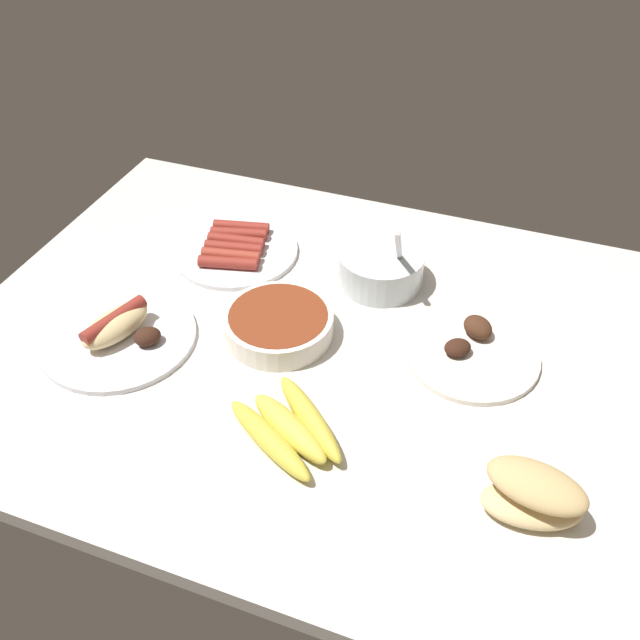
% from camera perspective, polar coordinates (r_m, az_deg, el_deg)
% --- Properties ---
extents(ground_plane, '(1.20, 0.90, 0.03)m').
position_cam_1_polar(ground_plane, '(1.17, 0.02, -2.28)').
color(ground_plane, silver).
extents(bowl_chili, '(0.18, 0.18, 0.04)m').
position_cam_1_polar(bowl_chili, '(1.15, -3.41, -0.28)').
color(bowl_chili, white).
rests_on(bowl_chili, ground_plane).
extents(plate_sausages, '(0.24, 0.24, 0.03)m').
position_cam_1_polar(plate_sausages, '(1.35, -6.95, 5.83)').
color(plate_sausages, white).
rests_on(plate_sausages, ground_plane).
extents(plate_grilled_meat, '(0.22, 0.22, 0.04)m').
position_cam_1_polar(plate_grilled_meat, '(1.15, 12.30, -2.49)').
color(plate_grilled_meat, white).
rests_on(plate_grilled_meat, ground_plane).
extents(plate_hotdog_assembled, '(0.26, 0.26, 0.06)m').
position_cam_1_polar(plate_hotdog_assembled, '(1.19, -16.17, -0.99)').
color(plate_hotdog_assembled, white).
rests_on(plate_hotdog_assembled, ground_plane).
extents(banana_bunch, '(0.21, 0.19, 0.04)m').
position_cam_1_polar(banana_bunch, '(1.00, -2.46, -8.81)').
color(banana_bunch, gold).
rests_on(banana_bunch, ground_plane).
extents(bowl_coleslaw, '(0.15, 0.15, 0.16)m').
position_cam_1_polar(bowl_coleslaw, '(1.26, 5.00, 4.40)').
color(bowl_coleslaw, silver).
rests_on(bowl_coleslaw, ground_plane).
extents(bread_stack, '(0.14, 0.10, 0.07)m').
position_cam_1_polar(bread_stack, '(0.95, 17.12, -13.53)').
color(bread_stack, '#E5C689').
rests_on(bread_stack, ground_plane).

